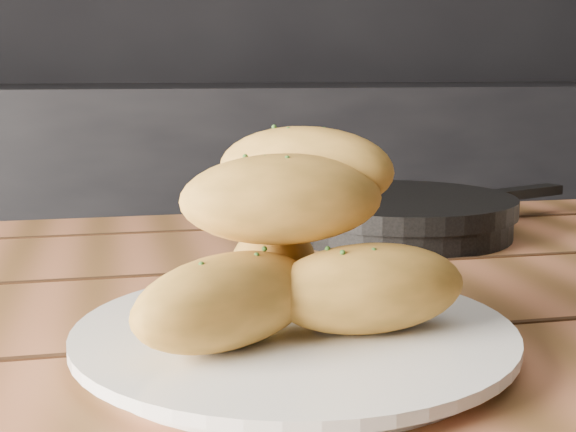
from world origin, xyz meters
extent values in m
cube|color=black|center=(0.00, 1.70, 0.45)|extent=(2.80, 0.60, 0.90)
cube|color=#9E5D3B|center=(-0.31, 0.47, 0.73)|extent=(1.58, 0.83, 0.04)
cylinder|color=white|center=(-0.46, 0.35, 0.76)|extent=(0.27, 0.27, 0.01)
cylinder|color=white|center=(-0.46, 0.35, 0.76)|extent=(0.30, 0.30, 0.01)
ellipsoid|color=gold|center=(-0.51, 0.32, 0.80)|extent=(0.15, 0.13, 0.06)
ellipsoid|color=gold|center=(-0.41, 0.33, 0.80)|extent=(0.14, 0.07, 0.06)
ellipsoid|color=gold|center=(-0.46, 0.40, 0.80)|extent=(0.10, 0.14, 0.06)
ellipsoid|color=gold|center=(-0.47, 0.35, 0.86)|extent=(0.13, 0.06, 0.06)
ellipsoid|color=gold|center=(-0.44, 0.38, 0.87)|extent=(0.14, 0.12, 0.06)
cylinder|color=black|center=(-0.26, 0.70, 0.77)|extent=(0.26, 0.26, 0.03)
cylinder|color=black|center=(-0.26, 0.70, 0.79)|extent=(0.27, 0.27, 0.02)
cube|color=black|center=(-0.07, 0.77, 0.78)|extent=(0.14, 0.07, 0.01)
camera|label=1|loc=(-0.57, -0.16, 0.94)|focal=50.00mm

